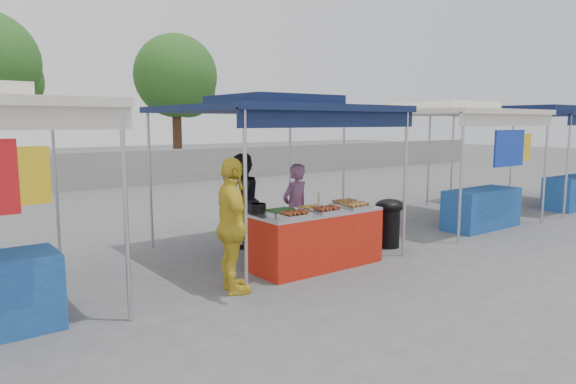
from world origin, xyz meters
TOP-DOWN VIEW (x-y plane):
  - ground_plane at (0.00, 0.00)m, footprint 80.00×80.00m
  - back_wall at (0.00, 11.00)m, footprint 40.00×0.25m
  - main_canopy at (0.00, 0.97)m, footprint 3.20×3.20m
  - neighbor_stall_right at (4.50, 0.57)m, footprint 3.20×3.20m
  - neighbor_stall_far at (8.50, 0.57)m, footprint 3.20×3.20m
  - tree_2 at (4.16, 13.19)m, footprint 3.33×3.23m
  - vendor_table at (0.00, -0.10)m, footprint 2.00×0.80m
  - food_tray_fl at (-0.59, -0.34)m, footprint 0.42×0.30m
  - food_tray_fm at (-0.01, -0.34)m, footprint 0.42×0.30m
  - food_tray_fr at (0.59, -0.34)m, footprint 0.42×0.30m
  - food_tray_bl at (-0.60, -0.03)m, footprint 0.42×0.30m
  - food_tray_bm at (-0.03, -0.02)m, footprint 0.42×0.30m
  - food_tray_br at (0.65, -0.01)m, footprint 0.42×0.30m
  - cooking_pot at (-0.82, 0.24)m, footprint 0.24×0.24m
  - skewer_cup at (-0.03, -0.18)m, footprint 0.07×0.07m
  - wok_burner at (1.77, 0.04)m, footprint 0.50×0.50m
  - crate_left at (-0.40, 0.53)m, footprint 0.55×0.38m
  - crate_right at (0.18, 0.49)m, footprint 0.45×0.32m
  - crate_stacked at (0.18, 0.49)m, footprint 0.43×0.30m
  - vendor_woman at (0.27, 0.75)m, footprint 0.59×0.43m
  - helper_man at (-0.26, 1.58)m, footprint 0.93×0.81m
  - customer_person at (-1.61, -0.37)m, footprint 0.69×1.08m

SIDE VIEW (x-z plane):
  - ground_plane at x=0.00m, z-range 0.00..0.00m
  - crate_right at x=0.18m, z-range 0.00..0.27m
  - crate_left at x=-0.40m, z-range 0.00..0.33m
  - crate_stacked at x=0.18m, z-range 0.27..0.53m
  - vendor_table at x=0.00m, z-range 0.00..0.85m
  - wok_burner at x=1.77m, z-range 0.08..0.93m
  - back_wall at x=0.00m, z-range 0.00..1.20m
  - vendor_woman at x=0.27m, z-range 0.00..1.48m
  - helper_man at x=-0.26m, z-range 0.00..1.62m
  - customer_person at x=-1.61m, z-range 0.00..1.72m
  - food_tray_fl at x=-0.59m, z-range 0.85..0.92m
  - food_tray_fm at x=-0.01m, z-range 0.85..0.92m
  - food_tray_fr at x=0.59m, z-range 0.85..0.92m
  - food_tray_bl at x=-0.60m, z-range 0.85..0.92m
  - food_tray_bm at x=-0.03m, z-range 0.85..0.92m
  - food_tray_br at x=0.65m, z-range 0.85..0.92m
  - skewer_cup at x=-0.03m, z-range 0.85..0.94m
  - cooking_pot at x=-0.82m, z-range 0.85..0.99m
  - neighbor_stall_right at x=4.50m, z-range 0.32..2.89m
  - neighbor_stall_far at x=8.50m, z-range 0.32..2.89m
  - main_canopy at x=0.00m, z-range 1.08..3.65m
  - tree_2 at x=4.16m, z-range 1.02..6.57m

